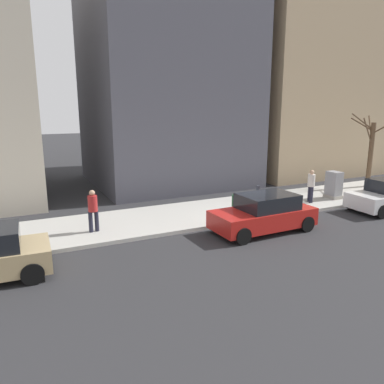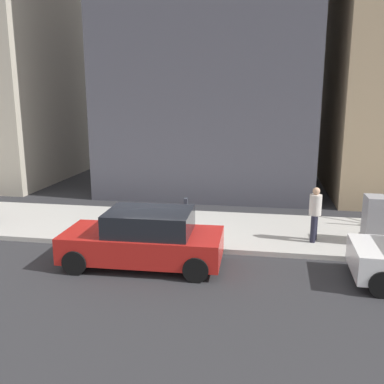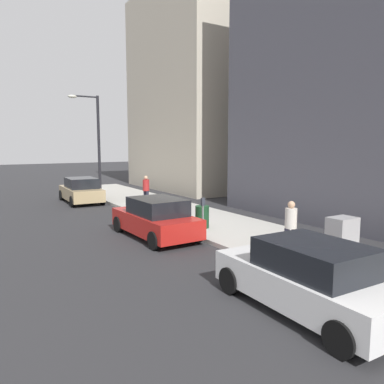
% 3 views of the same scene
% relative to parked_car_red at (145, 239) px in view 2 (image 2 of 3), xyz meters
% --- Properties ---
extents(ground_plane, '(120.00, 120.00, 0.00)m').
position_rel_parked_car_red_xyz_m(ground_plane, '(1.15, 0.07, -0.74)').
color(ground_plane, '#2B2B2D').
extents(sidewalk, '(4.00, 36.00, 0.15)m').
position_rel_parked_car_red_xyz_m(sidewalk, '(3.15, 0.07, -0.66)').
color(sidewalk, '#B2AFA8').
rests_on(sidewalk, ground).
extents(parked_car_red, '(2.01, 4.24, 1.52)m').
position_rel_parked_car_red_xyz_m(parked_car_red, '(0.00, 0.00, 0.00)').
color(parked_car_red, red).
rests_on(parked_car_red, ground).
extents(parking_meter, '(0.14, 0.10, 1.35)m').
position_rel_parked_car_red_xyz_m(parking_meter, '(1.60, -0.82, 0.24)').
color(parking_meter, slate).
rests_on(parking_meter, sidewalk).
extents(utility_box, '(0.83, 0.61, 1.43)m').
position_rel_parked_car_red_xyz_m(utility_box, '(2.45, -6.32, 0.11)').
color(utility_box, '#A8A399').
rests_on(utility_box, sidewalk).
extents(trash_bin, '(0.56, 0.56, 0.90)m').
position_rel_parked_car_red_xyz_m(trash_bin, '(2.05, -0.09, -0.14)').
color(trash_bin, '#14381E').
rests_on(trash_bin, sidewalk).
extents(pedestrian_near_meter, '(0.39, 0.36, 1.66)m').
position_rel_parked_car_red_xyz_m(pedestrian_near_meter, '(2.32, -4.61, 0.35)').
color(pedestrian_near_meter, '#1E1E2D').
rests_on(pedestrian_near_meter, sidewalk).
extents(office_block_center, '(9.40, 9.40, 14.02)m').
position_rel_parked_car_red_xyz_m(office_block_center, '(11.35, -0.41, 6.27)').
color(office_block_center, '#4C4C56').
rests_on(office_block_center, ground).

